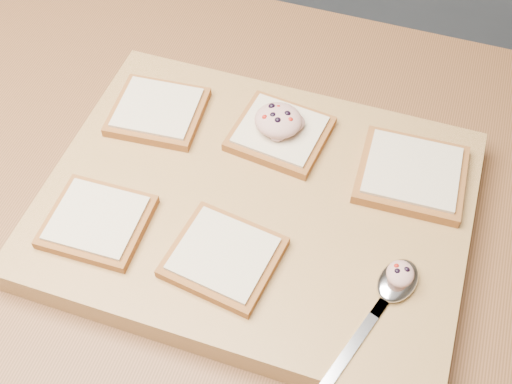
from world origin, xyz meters
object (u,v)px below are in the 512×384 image
(cutting_board, at_px, (256,208))
(bread_far_center, at_px, (280,133))
(spoon, at_px, (391,290))
(tuna_salad_dollop, at_px, (278,120))

(cutting_board, xyz_separation_m, bread_far_center, (-0.00, 0.10, 0.03))
(spoon, bearing_deg, cutting_board, 157.49)
(bread_far_center, distance_m, spoon, 0.24)
(bread_far_center, bearing_deg, spoon, -44.37)
(tuna_salad_dollop, bearing_deg, bread_far_center, -8.64)
(bread_far_center, bearing_deg, tuna_salad_dollop, 171.36)
(cutting_board, bearing_deg, bread_far_center, 90.72)
(cutting_board, bearing_deg, spoon, -22.51)
(bread_far_center, xyz_separation_m, tuna_salad_dollop, (-0.00, 0.00, 0.02))
(tuna_salad_dollop, distance_m, spoon, 0.25)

